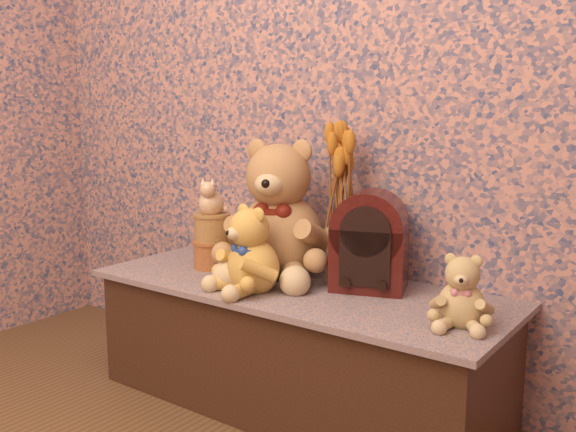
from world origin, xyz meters
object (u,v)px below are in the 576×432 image
at_px(teddy_small, 462,287).
at_px(cathedral_radio, 370,240).
at_px(teddy_medium, 253,245).
at_px(biscuit_tin_lower, 212,254).
at_px(teddy_large, 281,203).
at_px(ceramic_vase, 341,254).
at_px(cat_figurine, 211,195).

xyz_separation_m(teddy_small, cathedral_radio, (-0.37, 0.16, 0.05)).
distance_m(teddy_medium, biscuit_tin_lower, 0.35).
relative_size(teddy_small, cathedral_radio, 0.66).
xyz_separation_m(teddy_large, ceramic_vase, (0.21, 0.07, -0.17)).
relative_size(teddy_medium, biscuit_tin_lower, 2.18).
bearing_deg(cat_figurine, ceramic_vase, -7.41).
xyz_separation_m(biscuit_tin_lower, cat_figurine, (0.00, 0.00, 0.22)).
distance_m(teddy_large, ceramic_vase, 0.27).
bearing_deg(ceramic_vase, cat_figurine, -163.84).
relative_size(teddy_small, biscuit_tin_lower, 1.56).
bearing_deg(ceramic_vase, cathedral_radio, -17.29).
bearing_deg(teddy_medium, ceramic_vase, 79.14).
bearing_deg(teddy_large, biscuit_tin_lower, 176.44).
xyz_separation_m(teddy_large, teddy_medium, (0.04, -0.21, -0.11)).
height_order(teddy_medium, cat_figurine, cat_figurine).
relative_size(ceramic_vase, cat_figurine, 1.30).
distance_m(teddy_small, cat_figurine, 0.99).
bearing_deg(ceramic_vase, teddy_large, -162.55).
relative_size(teddy_large, teddy_medium, 1.72).
bearing_deg(biscuit_tin_lower, cat_figurine, 0.00).
distance_m(ceramic_vase, biscuit_tin_lower, 0.49).
xyz_separation_m(teddy_medium, cathedral_radio, (0.30, 0.23, 0.01)).
bearing_deg(teddy_medium, teddy_large, 122.22).
height_order(teddy_large, teddy_small, teddy_large).
bearing_deg(teddy_large, cathedral_radio, -14.63).
distance_m(teddy_medium, ceramic_vase, 0.32).
height_order(teddy_large, biscuit_tin_lower, teddy_large).
relative_size(biscuit_tin_lower, cat_figurine, 0.99).
xyz_separation_m(ceramic_vase, cat_figurine, (-0.47, -0.14, 0.18)).
bearing_deg(teddy_medium, cat_figurine, 176.02).
bearing_deg(teddy_small, teddy_medium, 168.95).
relative_size(cathedral_radio, ceramic_vase, 1.79).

